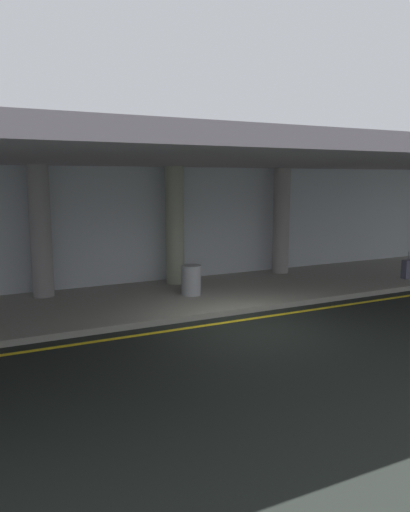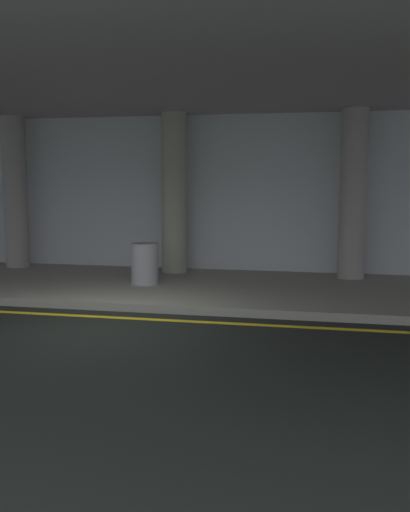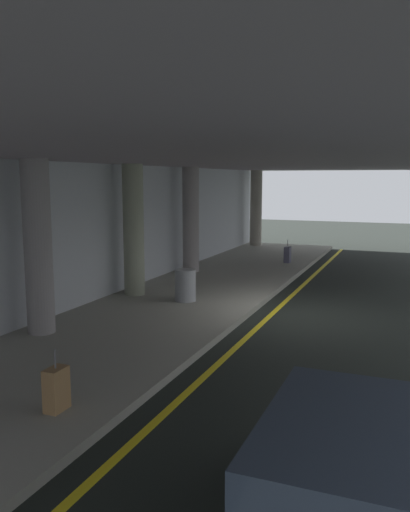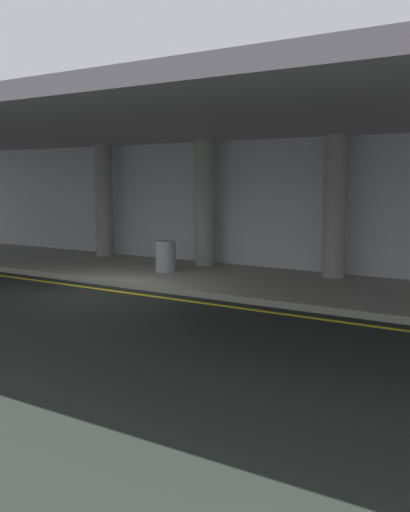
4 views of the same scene
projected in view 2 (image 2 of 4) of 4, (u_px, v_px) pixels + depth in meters
name	position (u px, v px, depth m)	size (l,w,h in m)	color
ground_plane	(101.00, 326.00, 9.42)	(60.00, 60.00, 0.00)	black
sidewalk	(156.00, 286.00, 12.42)	(26.00, 4.20, 0.15)	gray
lane_stripe_yellow	(113.00, 317.00, 9.95)	(26.00, 0.14, 0.01)	yellow
support_column_far_left	(15.00, 193.00, 14.43)	(0.58, 0.58, 3.65)	gray
support_column_left_mid	(174.00, 194.00, 13.61)	(0.58, 0.58, 3.65)	gray
support_column_center	(353.00, 195.00, 12.79)	(0.58, 0.58, 3.65)	gray
ceiling_overhang	(147.00, 93.00, 11.43)	(28.00, 13.20, 0.30)	#9B8D99
terminal_back_wall	(182.00, 196.00, 14.36)	(26.00, 0.30, 3.80)	#B2B7BD
trash_bin_steel	(145.00, 264.00, 12.22)	(0.56, 0.56, 0.85)	gray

